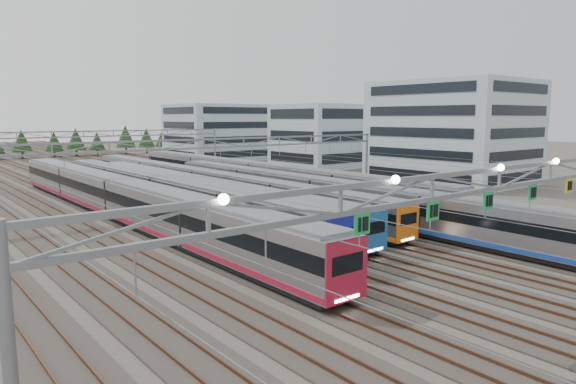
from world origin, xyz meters
TOP-DOWN VIEW (x-y plane):
  - ground at (0.00, 0.00)m, footprint 400.00×400.00m
  - track_bed at (0.00, 100.00)m, footprint 54.00×260.00m
  - train_a at (-11.25, 37.43)m, footprint 3.08×64.92m
  - train_b at (-6.75, 36.94)m, footprint 3.06×54.44m
  - train_c at (-2.25, 37.22)m, footprint 2.70×52.34m
  - train_d at (2.25, 44.90)m, footprint 2.69×66.55m
  - train_e at (6.75, 27.12)m, footprint 2.85×56.58m
  - train_f at (11.25, 45.18)m, footprint 2.98×67.04m
  - gantry_near at (-0.05, -0.12)m, footprint 56.36×0.61m
  - gantry_mid at (0.00, 40.00)m, footprint 56.36×0.36m
  - gantry_far at (0.00, 85.00)m, footprint 56.36×0.36m
  - depot_bldg_south at (42.15, 34.67)m, footprint 18.00×22.00m
  - depot_bldg_mid at (41.83, 66.72)m, footprint 14.00×16.00m
  - depot_bldg_north at (36.30, 96.99)m, footprint 22.00×18.00m
  - treeline at (5.40, 129.71)m, footprint 106.40×5.60m

SIDE VIEW (x-z plane):
  - ground at x=0.00m, z-range 0.00..0.00m
  - track_bed at x=0.00m, z-range -1.22..4.20m
  - train_d at x=2.25m, z-range 0.25..3.75m
  - train_c at x=-2.25m, z-range 0.25..3.76m
  - train_e at x=6.75m, z-range 0.25..3.97m
  - train_f at x=11.25m, z-range 0.25..4.14m
  - train_b at x=-6.75m, z-range 0.25..4.24m
  - train_a at x=-11.25m, z-range 0.25..4.27m
  - treeline at x=5.40m, z-range 0.72..7.74m
  - gantry_mid at x=0.00m, z-range 2.39..10.39m
  - gantry_far at x=0.00m, z-range 2.39..10.39m
  - depot_bldg_mid at x=41.83m, z-range 0.00..13.02m
  - depot_bldg_north at x=36.30m, z-range 0.00..13.47m
  - gantry_near at x=-0.05m, z-range 3.05..11.13m
  - depot_bldg_south at x=42.15m, z-range 0.00..15.97m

